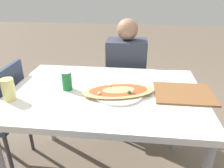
# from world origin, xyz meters

# --- Properties ---
(dining_table) EXTENTS (1.28, 0.89, 0.77)m
(dining_table) POSITION_xyz_m (0.00, 0.00, 0.70)
(dining_table) COLOR silver
(dining_table) RESTS_ON ground_plane
(chair_far_seated) EXTENTS (0.40, 0.40, 0.89)m
(chair_far_seated) POSITION_xyz_m (0.11, 0.77, 0.51)
(chair_far_seated) COLOR #2D3851
(chair_far_seated) RESTS_ON ground_plane
(chair_side_left) EXTENTS (0.40, 0.40, 0.89)m
(chair_side_left) POSITION_xyz_m (-0.83, 0.06, 0.51)
(chair_side_left) COLOR #2D3851
(chair_side_left) RESTS_ON ground_plane
(person_seated) EXTENTS (0.37, 0.27, 1.14)m
(person_seated) POSITION_xyz_m (0.11, 0.66, 0.68)
(person_seated) COLOR #2D2D38
(person_seated) RESTS_ON ground_plane
(pizza_main) EXTENTS (0.50, 0.32, 0.05)m
(pizza_main) POSITION_xyz_m (0.09, -0.03, 0.79)
(pizza_main) COLOR white
(pizza_main) RESTS_ON dining_table
(soda_can) EXTENTS (0.07, 0.07, 0.12)m
(soda_can) POSITION_xyz_m (-0.26, -0.00, 0.83)
(soda_can) COLOR #197233
(soda_can) RESTS_ON dining_table
(drink_glass) EXTENTS (0.08, 0.08, 0.14)m
(drink_glass) POSITION_xyz_m (-0.57, -0.18, 0.84)
(drink_glass) COLOR #E0DB7F
(drink_glass) RESTS_ON dining_table
(serving_tray) EXTENTS (0.37, 0.30, 0.01)m
(serving_tray) POSITION_xyz_m (0.51, 0.01, 0.78)
(serving_tray) COLOR brown
(serving_tray) RESTS_ON dining_table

